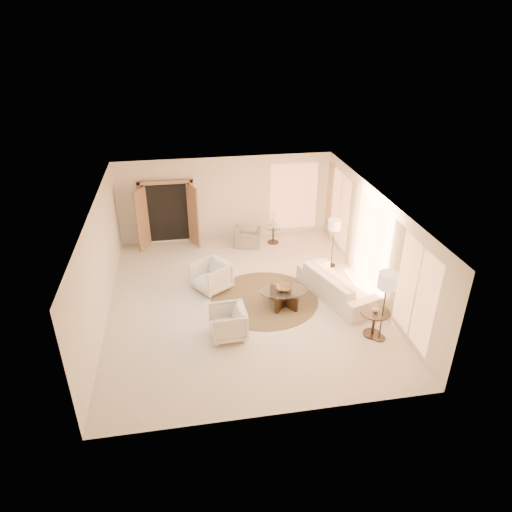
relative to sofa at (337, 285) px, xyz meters
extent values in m
cube|color=#F0E6CE|center=(-2.50, 0.21, -0.38)|extent=(7.00, 8.00, 0.02)
cube|color=white|center=(-2.50, 0.21, 2.43)|extent=(7.00, 8.00, 0.02)
cube|color=white|center=(-2.50, 4.21, 1.03)|extent=(7.00, 0.04, 2.80)
cube|color=white|center=(-2.50, -3.79, 1.03)|extent=(7.00, 0.04, 2.80)
cube|color=white|center=(-6.00, 0.21, 1.03)|extent=(0.04, 8.00, 2.80)
cube|color=white|center=(1.00, 0.21, 1.03)|extent=(0.04, 8.00, 2.80)
cube|color=#A57D5A|center=(-4.40, 4.10, 0.71)|extent=(1.80, 0.12, 2.16)
cube|color=#A57D5A|center=(-5.20, 3.83, 0.66)|extent=(0.35, 0.66, 2.00)
cube|color=#A57D5A|center=(-3.60, 3.83, 0.66)|extent=(0.35, 0.66, 2.00)
cylinder|color=#3C2F1B|center=(-1.94, 0.18, -0.36)|extent=(3.60, 3.60, 0.01)
imported|color=white|center=(0.00, 0.00, 0.00)|extent=(1.74, 2.69, 0.73)
imported|color=white|center=(-3.29, 0.94, 0.08)|extent=(1.16, 1.17, 0.89)
imported|color=white|center=(-3.08, -1.23, 0.05)|extent=(0.80, 0.85, 0.84)
imported|color=gray|center=(-1.89, 3.44, 0.02)|extent=(0.99, 0.76, 0.77)
cube|color=black|center=(-1.51, -0.17, -0.16)|extent=(0.61, 0.83, 0.42)
cube|color=black|center=(-1.51, -0.17, -0.16)|extent=(0.62, 0.82, 0.42)
cylinder|color=white|center=(-1.51, -0.17, 0.09)|extent=(1.27, 1.27, 0.02)
cylinder|color=black|center=(0.30, -1.75, -0.35)|extent=(0.43, 0.43, 0.03)
cylinder|color=black|center=(0.30, -1.75, -0.05)|extent=(0.07, 0.07, 0.62)
cylinder|color=black|center=(0.30, -1.75, 0.27)|extent=(0.69, 0.69, 0.03)
cylinder|color=#2D261B|center=(-1.02, 3.54, -0.35)|extent=(0.38, 0.38, 0.03)
cylinder|color=#2D261B|center=(-1.02, 3.54, -0.08)|extent=(0.06, 0.06, 0.54)
cylinder|color=white|center=(-1.02, 3.54, 0.20)|extent=(0.49, 0.49, 0.03)
cylinder|color=#2D261B|center=(0.40, 1.67, -0.35)|extent=(0.26, 0.26, 0.03)
cylinder|color=#2D261B|center=(0.40, 1.67, 0.28)|extent=(0.03, 0.03, 1.29)
cylinder|color=beige|center=(0.40, 1.67, 1.00)|extent=(0.37, 0.37, 0.31)
cylinder|color=#2D261B|center=(0.40, -1.93, -0.35)|extent=(0.30, 0.30, 0.03)
cylinder|color=#2D261B|center=(0.40, -1.93, 0.38)|extent=(0.03, 0.03, 1.50)
cylinder|color=beige|center=(0.40, -1.93, 1.22)|extent=(0.43, 0.43, 0.36)
imported|color=brown|center=(-1.51, -0.17, 0.14)|extent=(0.45, 0.45, 0.09)
imported|color=white|center=(0.30, -1.75, 0.36)|extent=(0.17, 0.17, 0.15)
imported|color=white|center=(-1.02, 3.54, 0.34)|extent=(0.33, 0.33, 0.27)
camera|label=1|loc=(-3.90, -9.91, 6.34)|focal=32.00mm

